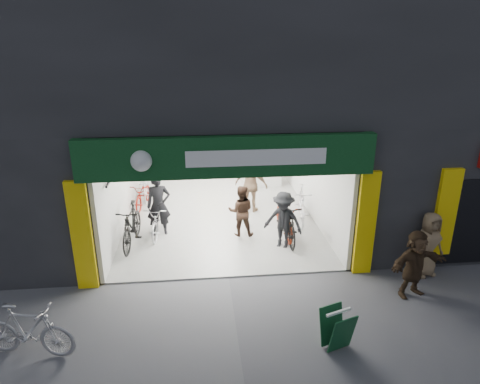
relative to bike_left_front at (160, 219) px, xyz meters
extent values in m
plane|color=#56565B|center=(1.80, -2.62, -0.48)|extent=(60.00, 60.00, 0.00)
cube|color=#232326|center=(2.80, 2.38, 5.27)|extent=(16.00, 10.00, 4.50)
cube|color=#232326|center=(-3.70, 2.38, 1.27)|extent=(5.00, 10.00, 3.50)
cube|color=#232326|center=(7.80, 2.38, 1.27)|extent=(6.00, 10.00, 3.50)
cube|color=#9E9E99|center=(1.80, 1.38, -0.46)|extent=(6.00, 8.00, 0.04)
cube|color=silver|center=(1.80, 5.48, 1.12)|extent=(6.00, 0.20, 3.20)
cube|color=silver|center=(-1.15, 1.38, 1.12)|extent=(0.10, 8.00, 3.20)
cube|color=silver|center=(4.75, 1.38, 1.12)|extent=(0.10, 8.00, 3.20)
cube|color=white|center=(1.80, 1.38, 2.77)|extent=(6.00, 8.00, 0.10)
cube|color=black|center=(1.80, -2.52, 2.87)|extent=(6.00, 0.30, 0.30)
cube|color=#0C3715|center=(1.80, -2.74, 2.57)|extent=(6.40, 0.25, 0.90)
cube|color=white|center=(2.40, -2.88, 2.57)|extent=(3.00, 0.02, 0.35)
cube|color=yellow|center=(-1.45, -2.68, 0.82)|extent=(0.45, 0.12, 2.60)
cube|color=yellow|center=(5.05, -2.68, 0.82)|extent=(0.45, 0.12, 2.60)
cube|color=yellow|center=(7.00, -2.68, 1.02)|extent=(0.50, 0.12, 2.20)
cylinder|color=black|center=(-1.02, 0.78, 1.62)|extent=(0.06, 5.00, 0.06)
cube|color=silver|center=(3.60, 3.88, 0.02)|extent=(1.40, 0.60, 1.00)
cube|color=white|center=(1.80, -1.42, 2.70)|extent=(1.30, 0.35, 0.04)
cube|color=white|center=(1.80, 0.38, 2.70)|extent=(1.30, 0.35, 0.04)
cube|color=white|center=(1.80, 2.18, 2.70)|extent=(1.30, 0.35, 0.04)
cube|color=white|center=(1.80, 3.98, 2.70)|extent=(1.30, 0.35, 0.04)
imported|color=#BBBABF|center=(0.00, 0.00, 0.00)|extent=(0.89, 1.88, 0.95)
imported|color=black|center=(-0.70, -0.65, 0.12)|extent=(0.75, 2.03, 1.19)
imported|color=maroon|center=(-0.70, 2.17, -0.04)|extent=(0.84, 1.74, 0.88)
imported|color=#B4B5B9|center=(-0.70, 2.96, 0.08)|extent=(0.65, 1.87, 1.10)
imported|color=black|center=(3.60, -0.78, 0.12)|extent=(0.56, 1.98, 1.19)
imported|color=maroon|center=(3.60, -0.40, 0.03)|extent=(0.71, 1.94, 1.01)
imported|color=silver|center=(4.30, 0.46, 0.07)|extent=(0.83, 1.89, 1.10)
imported|color=#AAA9AE|center=(-1.98, -4.85, 0.05)|extent=(1.81, 0.87, 1.05)
imported|color=black|center=(0.01, -0.09, 0.45)|extent=(0.74, 0.56, 1.86)
imported|color=#322016|center=(2.33, -0.36, 0.29)|extent=(0.80, 0.66, 1.53)
imported|color=black|center=(3.38, -1.23, 0.34)|extent=(1.21, 1.02, 1.62)
imported|color=#88694F|center=(2.84, 1.33, 0.46)|extent=(1.19, 0.93, 1.88)
imported|color=#80684A|center=(6.54, -2.92, 0.33)|extent=(0.89, 0.68, 1.61)
imported|color=#382819|center=(5.80, -3.73, 0.30)|extent=(1.52, 0.83, 1.56)
cube|color=#0F3D1F|center=(3.65, -5.39, -0.07)|extent=(0.53, 0.34, 0.76)
cube|color=#0F3D1F|center=(3.54, -5.08, -0.07)|extent=(0.53, 0.34, 0.76)
cube|color=white|center=(3.59, -5.24, 0.30)|extent=(0.51, 0.22, 0.05)
camera|label=1|loc=(1.15, -11.50, 5.03)|focal=32.00mm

